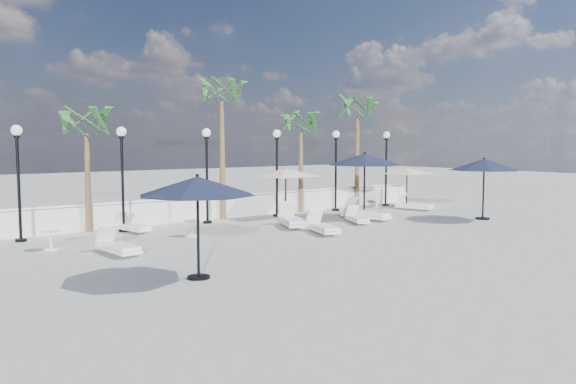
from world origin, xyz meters
TOP-DOWN VIEW (x-y plane):
  - ground at (0.00, 0.00)m, footprint 100.00×100.00m
  - balustrade at (0.00, 7.50)m, footprint 26.00×0.30m
  - lamppost_1 at (-7.00, 6.50)m, footprint 0.36×0.36m
  - lamppost_2 at (-3.50, 6.50)m, footprint 0.36×0.36m
  - lamppost_3 at (0.00, 6.50)m, footprint 0.36×0.36m
  - lamppost_4 at (3.50, 6.50)m, footprint 0.36×0.36m
  - lamppost_5 at (7.00, 6.50)m, footprint 0.36×0.36m
  - lamppost_6 at (10.50, 6.50)m, footprint 0.36×0.36m
  - palm_1 at (-4.50, 7.30)m, footprint 2.60×2.60m
  - palm_2 at (1.20, 7.30)m, footprint 2.60×2.60m
  - palm_3 at (5.50, 7.30)m, footprint 2.60×2.60m
  - palm_4 at (9.20, 7.30)m, footprint 2.60×2.60m
  - lounger_1 at (-3.31, 6.20)m, footprint 0.92×1.77m
  - lounger_2 at (-5.22, 2.51)m, footprint 0.79×1.95m
  - lounger_3 at (2.11, 3.63)m, footprint 1.51×2.27m
  - lounger_4 at (2.01, 1.72)m, footprint 1.17×2.02m
  - lounger_5 at (4.84, 2.82)m, footprint 1.15×1.69m
  - lounger_6 at (5.82, 3.31)m, footprint 1.08×2.26m
  - lounger_7 at (10.24, 4.40)m, footprint 1.04×1.91m
  - side_table_0 at (-6.61, 4.37)m, footprint 0.58×0.58m
  - side_table_1 at (-2.00, 4.05)m, footprint 0.58×0.58m
  - side_table_2 at (9.53, 6.20)m, footprint 0.56×0.56m
  - parasol_navy_left at (-4.76, -1.58)m, footprint 2.86×2.86m
  - parasol_navy_mid at (6.40, 3.97)m, footprint 3.20×3.20m
  - parasol_navy_right at (9.96, 0.42)m, footprint 2.95×2.95m
  - parasol_cream_sq_a at (3.77, 6.20)m, footprint 4.63×4.63m
  - parasol_cream_sq_b at (11.36, 5.84)m, footprint 4.23×4.23m

SIDE VIEW (x-z plane):
  - ground at x=0.00m, z-range 0.00..0.00m
  - lounger_5 at x=4.84m, z-range -0.10..0.51m
  - lounger_1 at x=-3.31m, z-range -0.10..0.53m
  - lounger_7 at x=10.24m, z-range -0.11..0.57m
  - lounger_2 at x=-5.22m, z-range -0.12..0.59m
  - lounger_4 at x=2.01m, z-range -0.12..0.60m
  - lounger_6 at x=5.82m, z-range -0.13..0.68m
  - lounger_3 at x=2.11m, z-range -0.13..0.68m
  - side_table_2 at x=9.53m, z-range 0.06..0.60m
  - side_table_1 at x=-2.00m, z-range 0.06..0.62m
  - side_table_0 at x=-6.61m, z-range 0.06..0.63m
  - balustrade at x=0.00m, z-range -0.04..0.97m
  - parasol_cream_sq_b at x=11.36m, z-range 0.90..3.02m
  - parasol_cream_sq_a at x=3.77m, z-range 0.97..3.24m
  - parasol_navy_left at x=-4.76m, z-range 0.96..3.48m
  - parasol_navy_right at x=9.96m, z-range 1.00..3.64m
  - lamppost_1 at x=-7.00m, z-range 0.57..4.41m
  - lamppost_2 at x=-3.50m, z-range 0.57..4.41m
  - lamppost_3 at x=0.00m, z-range 0.57..4.41m
  - lamppost_4 at x=3.50m, z-range 0.57..4.41m
  - lamppost_5 at x=7.00m, z-range 0.57..4.41m
  - lamppost_6 at x=10.50m, z-range 0.57..4.41m
  - parasol_navy_mid at x=6.40m, z-range 1.09..3.96m
  - palm_1 at x=-4.50m, z-range 1.40..6.10m
  - palm_3 at x=5.50m, z-range 1.50..6.40m
  - palm_4 at x=9.20m, z-range 1.88..7.58m
  - palm_2 at x=1.20m, z-range 2.07..8.17m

